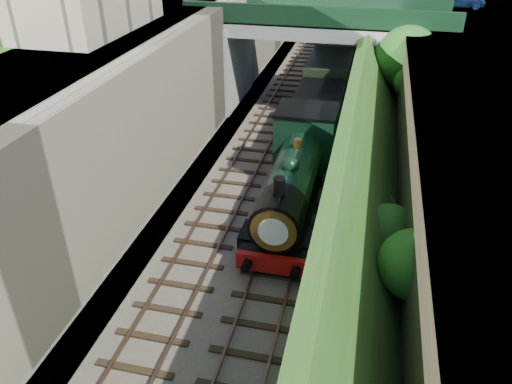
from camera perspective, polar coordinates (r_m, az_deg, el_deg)
trackbed at (r=31.24m, az=4.98°, el=7.02°), size 10.00×90.00×0.20m
retaining_wall at (r=31.25m, az=-5.03°, el=13.67°), size 1.00×90.00×7.00m
street_plateau_left at (r=32.48m, az=-11.10°, el=13.88°), size 6.00×90.00×7.00m
street_plateau_right at (r=30.43m, az=23.49°, el=10.08°), size 8.00×90.00×6.25m
embankment_slope at (r=26.71m, az=14.59°, el=7.88°), size 4.34×90.00×6.36m
track_left at (r=31.49m, az=1.37°, el=7.62°), size 2.50×90.00×0.20m
track_right at (r=31.05m, az=7.20°, el=7.04°), size 2.50×90.00×0.20m
road_bridge at (r=33.62m, az=8.04°, el=15.72°), size 16.00×6.40×7.25m
tree at (r=30.20m, az=17.09°, el=14.17°), size 3.60×3.80×6.60m
locomotive at (r=21.96m, az=4.50°, el=1.60°), size 3.10×10.22×3.83m
tender at (r=28.69m, az=6.88°, el=8.03°), size 2.70×6.00×3.05m
coach_front at (r=40.48m, az=9.26°, el=15.17°), size 2.90×18.00×3.70m
coach_middle at (r=58.82m, az=11.02°, el=19.74°), size 2.90×18.00×3.70m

